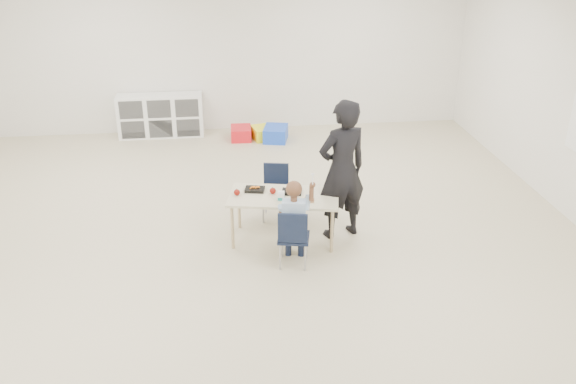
{
  "coord_description": "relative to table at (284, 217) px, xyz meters",
  "views": [
    {
      "loc": [
        -0.24,
        -5.67,
        3.48
      ],
      "look_at": [
        0.43,
        -0.06,
        0.85
      ],
      "focal_mm": 38.0,
      "sensor_mm": 36.0,
      "label": 1
    }
  ],
  "objects": [
    {
      "name": "room",
      "position": [
        -0.44,
        -0.47,
        1.11
      ],
      "size": [
        9.0,
        9.02,
        2.8
      ],
      "color": "beige",
      "rests_on": "ground"
    },
    {
      "name": "table",
      "position": [
        0.0,
        0.0,
        0.0
      ],
      "size": [
        1.32,
        0.84,
        0.56
      ],
      "rotation": [
        0.0,
        0.0,
        -0.2
      ],
      "color": "beige",
      "rests_on": "ground"
    },
    {
      "name": "chair_near",
      "position": [
        0.04,
        -0.55,
        0.05
      ],
      "size": [
        0.38,
        0.36,
        0.67
      ],
      "primitive_type": null,
      "rotation": [
        0.0,
        0.0,
        -0.2
      ],
      "color": "black",
      "rests_on": "ground"
    },
    {
      "name": "chair_far",
      "position": [
        -0.04,
        0.55,
        0.05
      ],
      "size": [
        0.38,
        0.36,
        0.67
      ],
      "primitive_type": null,
      "rotation": [
        0.0,
        0.0,
        -0.2
      ],
      "color": "black",
      "rests_on": "ground"
    },
    {
      "name": "child",
      "position": [
        0.04,
        -0.55,
        0.25
      ],
      "size": [
        0.53,
        0.53,
        1.06
      ],
      "primitive_type": null,
      "rotation": [
        0.0,
        0.0,
        -0.2
      ],
      "color": "#A6C2E0",
      "rests_on": "chair_near"
    },
    {
      "name": "lunch_tray_near",
      "position": [
        0.1,
        0.06,
        0.29
      ],
      "size": [
        0.25,
        0.2,
        0.03
      ],
      "primitive_type": "cube",
      "rotation": [
        0.0,
        0.0,
        -0.2
      ],
      "color": "black",
      "rests_on": "table"
    },
    {
      "name": "lunch_tray_far",
      "position": [
        -0.31,
        0.17,
        0.29
      ],
      "size": [
        0.25,
        0.2,
        0.03
      ],
      "primitive_type": "cube",
      "rotation": [
        0.0,
        0.0,
        -0.2
      ],
      "color": "black",
      "rests_on": "table"
    },
    {
      "name": "milk_carton",
      "position": [
        -0.04,
        -0.11,
        0.33
      ],
      "size": [
        0.08,
        0.08,
        0.1
      ],
      "primitive_type": "cube",
      "rotation": [
        0.0,
        0.0,
        -0.2
      ],
      "color": "white",
      "rests_on": "table"
    },
    {
      "name": "bread_roll",
      "position": [
        0.26,
        -0.17,
        0.31
      ],
      "size": [
        0.09,
        0.09,
        0.07
      ],
      "primitive_type": "ellipsoid",
      "color": "tan",
      "rests_on": "table"
    },
    {
      "name": "apple_near",
      "position": [
        -0.12,
        0.06,
        0.31
      ],
      "size": [
        0.07,
        0.07,
        0.07
      ],
      "primitive_type": "sphere",
      "color": "maroon",
      "rests_on": "table"
    },
    {
      "name": "apple_far",
      "position": [
        -0.52,
        0.07,
        0.31
      ],
      "size": [
        0.07,
        0.07,
        0.07
      ],
      "primitive_type": "sphere",
      "color": "maroon",
      "rests_on": "table"
    },
    {
      "name": "cubby_shelf",
      "position": [
        -1.64,
        3.81,
        0.06
      ],
      "size": [
        1.4,
        0.4,
        0.7
      ],
      "primitive_type": "cube",
      "color": "white",
      "rests_on": "ground"
    },
    {
      "name": "adult",
      "position": [
        0.67,
        0.05,
        0.53
      ],
      "size": [
        0.69,
        0.57,
        1.64
      ],
      "primitive_type": "imported",
      "rotation": [
        0.0,
        0.0,
        3.47
      ],
      "color": "black",
      "rests_on": "ground"
    },
    {
      "name": "bin_red",
      "position": [
        -0.33,
        3.46,
        -0.18
      ],
      "size": [
        0.34,
        0.43,
        0.21
      ],
      "primitive_type": "cube",
      "rotation": [
        0.0,
        0.0,
        -0.03
      ],
      "color": "red",
      "rests_on": "ground"
    },
    {
      "name": "bin_yellow",
      "position": [
        0.03,
        3.44,
        -0.19
      ],
      "size": [
        0.4,
        0.47,
        0.2
      ],
      "primitive_type": "cube",
      "rotation": [
        0.0,
        0.0,
        0.21
      ],
      "color": "#FFF21A",
      "rests_on": "ground"
    },
    {
      "name": "bin_blue",
      "position": [
        0.24,
        3.33,
        -0.17
      ],
      "size": [
        0.46,
        0.54,
        0.23
      ],
      "primitive_type": "cube",
      "rotation": [
        0.0,
        0.0,
        -0.22
      ],
      "color": "blue",
      "rests_on": "ground"
    }
  ]
}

